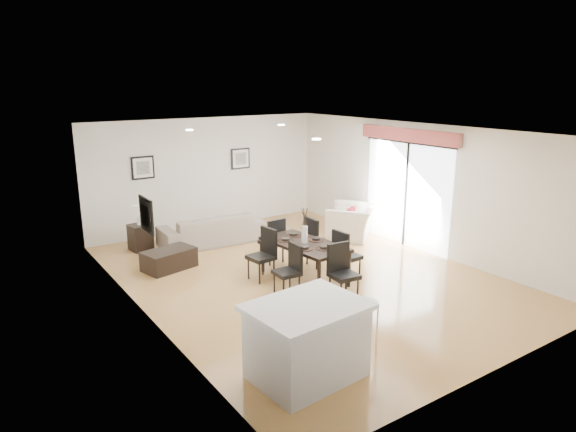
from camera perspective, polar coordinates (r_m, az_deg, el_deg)
ground at (r=9.69m, az=1.72°, el=-6.62°), size 8.00×8.00×0.00m
wall_back at (r=12.67m, az=-8.91°, el=4.67°), size 6.00×0.04×2.70m
wall_front at (r=6.62m, az=22.65°, el=-5.68°), size 6.00×0.04×2.70m
wall_left at (r=7.96m, az=-16.00°, el=-1.73°), size 0.04×8.00×2.70m
wall_right at (r=11.27m, az=14.26°, el=3.14°), size 0.04×8.00×2.70m
ceiling at (r=9.06m, az=1.86°, el=9.49°), size 6.00×8.00×0.02m
sofa at (r=11.58m, az=-8.51°, el=-1.45°), size 2.32×1.02×0.67m
armchair at (r=11.97m, az=7.05°, el=-0.64°), size 1.54×1.52×0.75m
courtyard_plant_a at (r=13.18m, az=22.69°, el=-0.40°), size 0.76×0.71×0.69m
courtyard_plant_b at (r=14.46m, az=16.45°, el=1.46°), size 0.41×0.41×0.71m
dining_table at (r=9.33m, az=1.84°, el=-3.40°), size 0.99×1.75×0.70m
dining_chair_wnear at (r=8.72m, az=0.30°, el=-5.64°), size 0.42×0.42×0.88m
dining_chair_wfar at (r=9.38m, az=-2.62°, el=-3.91°), size 0.47×0.47×0.95m
dining_chair_enear at (r=9.39m, az=6.27°, el=-4.03°), size 0.44×0.44×0.93m
dining_chair_efar at (r=10.01m, az=3.12°, el=-2.60°), size 0.47×0.47×0.99m
dining_chair_head at (r=8.60m, az=5.95°, el=-5.79°), size 0.46×0.46×0.94m
dining_chair_foot at (r=10.18m, az=-1.58°, el=-2.51°), size 0.43×0.43×0.92m
vase at (r=9.23m, az=1.86°, el=-1.51°), size 0.79×1.24×0.65m
coffee_table at (r=10.22m, az=-13.07°, el=-4.70°), size 1.07×0.79×0.39m
side_table at (r=11.49m, az=-16.08°, el=-2.28°), size 0.47×0.47×0.56m
table_lamp at (r=11.34m, az=-16.28°, el=0.39°), size 0.22×0.22×0.42m
cushion at (r=11.77m, az=7.03°, el=0.16°), size 0.32×0.24×0.31m
kitchen_island at (r=6.40m, az=2.11°, el=-13.66°), size 1.45×1.16×0.96m
bar_stool at (r=6.88m, az=8.61°, el=-10.26°), size 0.34×0.34×0.75m
framed_print_back_left at (r=12.01m, az=-15.83°, el=5.19°), size 0.52×0.04×0.52m
framed_print_back_right at (r=13.00m, az=-5.30°, el=6.37°), size 0.52×0.04×0.52m
framed_print_left_wall at (r=7.71m, az=-15.47°, el=0.08°), size 0.04×0.52×0.52m
sliding_door at (r=11.38m, az=13.09°, el=4.93°), size 0.12×2.70×2.57m
courtyard at (r=14.32m, az=20.07°, el=3.36°), size 6.00×6.00×2.00m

